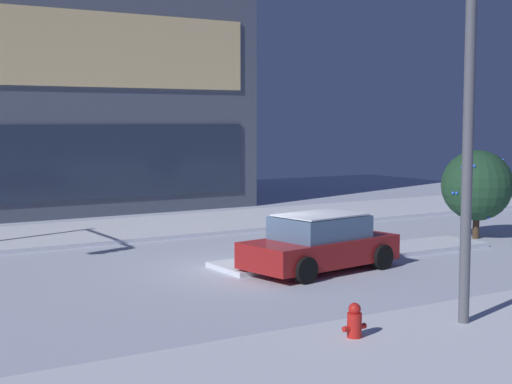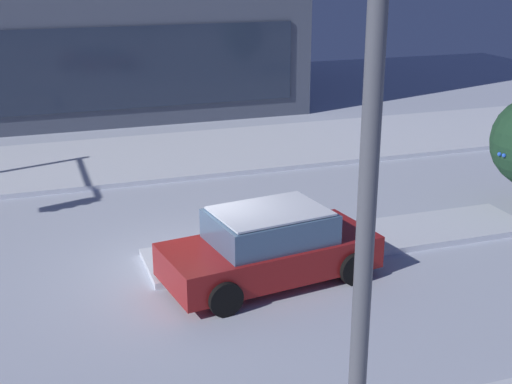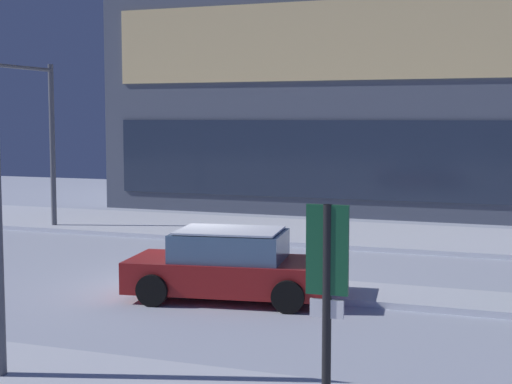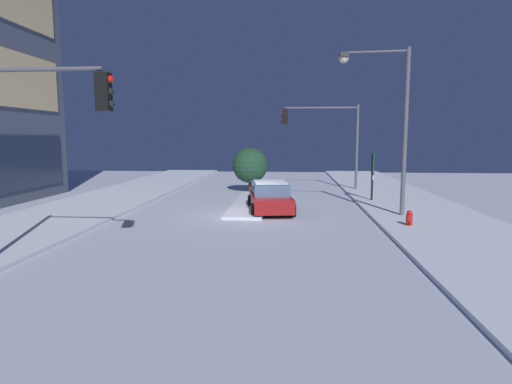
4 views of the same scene
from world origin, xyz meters
name	(u,v)px [view 1 (image 1 of 4)]	position (x,y,z in m)	size (l,w,h in m)	color
ground	(253,269)	(0.00, 0.00, 0.00)	(52.00, 52.00, 0.00)	silver
curb_strip_near	(506,343)	(0.00, -8.32, 0.07)	(52.00, 5.20, 0.14)	silver
curb_strip_far	(129,229)	(0.00, 8.32, 0.07)	(52.00, 5.20, 0.14)	silver
median_strip	(358,254)	(3.60, 0.07, 0.07)	(9.00, 1.80, 0.14)	silver
car_near	(320,244)	(1.37, -1.10, 0.71)	(4.53, 2.52, 1.49)	maroon
street_lamp_arched	(439,68)	(0.31, -6.28, 4.92)	(0.65, 3.06, 7.51)	#565960
fire_hydrant	(354,325)	(-2.15, -6.82, 0.36)	(0.48, 0.26, 0.76)	red
decorated_tree_median	(477,185)	(9.08, 0.62, 1.77)	(2.38, 2.34, 2.94)	#473323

